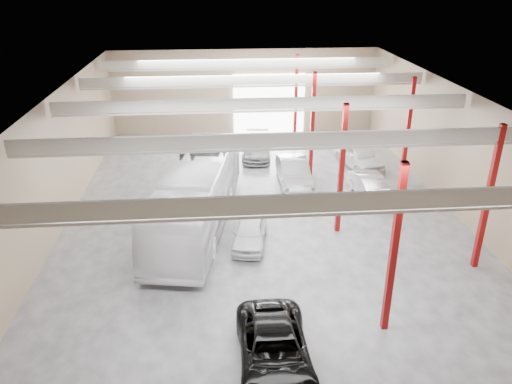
{
  "coord_description": "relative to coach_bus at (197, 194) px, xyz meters",
  "views": [
    {
      "loc": [
        -2.56,
        -25.29,
        12.98
      ],
      "look_at": [
        -0.55,
        -1.45,
        2.2
      ],
      "focal_mm": 35.0,
      "sensor_mm": 36.0,
      "label": 1
    }
  ],
  "objects": [
    {
      "name": "depot_shell",
      "position": [
        3.83,
        1.11,
        3.16
      ],
      "size": [
        22.12,
        32.12,
        7.06
      ],
      "color": "#434348",
      "rests_on": "ground"
    },
    {
      "name": "coach_bus",
      "position": [
        0.0,
        0.0,
        0.0
      ],
      "size": [
        5.25,
        13.33,
        3.62
      ],
      "primitive_type": "imported",
      "rotation": [
        0.0,
        0.0,
        -0.17
      ],
      "color": "white",
      "rests_on": "ground"
    },
    {
      "name": "black_sedan",
      "position": [
        2.92,
        -11.19,
        -1.06
      ],
      "size": [
        2.53,
        5.45,
        1.51
      ],
      "primitive_type": "imported",
      "rotation": [
        0.0,
        0.0,
        -0.0
      ],
      "color": "black",
      "rests_on": "ground"
    },
    {
      "name": "car_row_a",
      "position": [
        2.7,
        -2.38,
        -1.13
      ],
      "size": [
        2.25,
        4.19,
        1.35
      ],
      "primitive_type": "imported",
      "rotation": [
        0.0,
        0.0,
        -0.17
      ],
      "color": "white",
      "rests_on": "ground"
    },
    {
      "name": "car_row_b",
      "position": [
        6.11,
        5.12,
        -0.96
      ],
      "size": [
        1.85,
        5.17,
        1.7
      ],
      "primitive_type": "imported",
      "rotation": [
        0.0,
        0.0,
        0.01
      ],
      "color": "#B1B1B6",
      "rests_on": "ground"
    },
    {
      "name": "car_row_c",
      "position": [
        4.14,
        10.47,
        -1.07
      ],
      "size": [
        2.59,
        5.27,
        1.47
      ],
      "primitive_type": "imported",
      "rotation": [
        0.0,
        0.0,
        -0.11
      ],
      "color": "gray",
      "rests_on": "ground"
    },
    {
      "name": "car_right_near",
      "position": [
        10.5,
        2.62,
        -1.1
      ],
      "size": [
        1.99,
        4.47,
        1.42
      ],
      "primitive_type": "imported",
      "rotation": [
        0.0,
        0.0,
        0.11
      ],
      "color": "#B2B2B7",
      "rests_on": "ground"
    },
    {
      "name": "car_right_far",
      "position": [
        11.17,
        7.82,
        -0.98
      ],
      "size": [
        3.04,
        5.22,
        1.67
      ],
      "primitive_type": "imported",
      "rotation": [
        0.0,
        0.0,
        0.23
      ],
      "color": "silver",
      "rests_on": "ground"
    }
  ]
}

